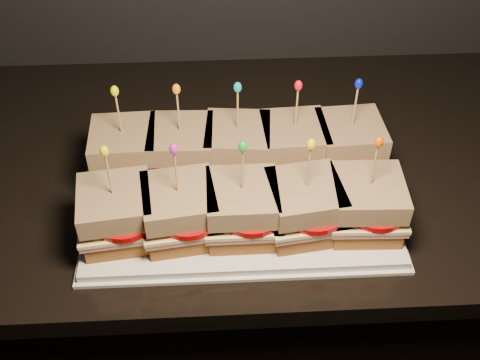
{
  "coord_description": "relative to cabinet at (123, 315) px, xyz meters",
  "views": [
    {
      "loc": [
        0.69,
        0.92,
        1.55
      ],
      "look_at": [
        0.73,
        1.58,
        0.93
      ],
      "focal_mm": 45.0,
      "sensor_mm": 36.0,
      "label": 1
    }
  ],
  "objects": [
    {
      "name": "sandwich_1_pick",
      "position": [
        0.17,
        -0.05,
        0.58
      ],
      "size": [
        0.0,
        0.0,
        0.09
      ],
      "primitive_type": "cylinder",
      "color": "tan",
      "rests_on": "sandwich_1_bread_top"
    },
    {
      "name": "sandwich_5_bread_top",
      "position": [
        0.08,
        -0.18,
        0.54
      ],
      "size": [
        0.11,
        0.11,
        0.03
      ],
      "primitive_type": "cube",
      "rotation": [
        0.0,
        0.0,
        0.12
      ],
      "color": "#552F0B",
      "rests_on": "sandwich_5_tomato"
    },
    {
      "name": "sandwich_1_bread_bot",
      "position": [
        0.17,
        -0.05,
        0.48
      ],
      "size": [
        0.1,
        0.1,
        0.03
      ],
      "primitive_type": "cube",
      "rotation": [
        0.0,
        0.0,
        -0.04
      ],
      "color": "brown",
      "rests_on": "platter"
    },
    {
      "name": "sandwich_5_ham",
      "position": [
        0.08,
        -0.18,
        0.5
      ],
      "size": [
        0.12,
        0.12,
        0.01
      ],
      "primitive_type": "cube",
      "rotation": [
        0.0,
        0.0,
        0.12
      ],
      "color": "#B1685D",
      "rests_on": "sandwich_5_bread_bot"
    },
    {
      "name": "sandwich_0_pick",
      "position": [
        0.08,
        -0.05,
        0.58
      ],
      "size": [
        0.0,
        0.0,
        0.09
      ],
      "primitive_type": "cylinder",
      "color": "tan",
      "rests_on": "sandwich_0_bread_top"
    },
    {
      "name": "sandwich_7_frill",
      "position": [
        0.25,
        -0.18,
        0.63
      ],
      "size": [
        0.01,
        0.01,
        0.02
      ],
      "primitive_type": "ellipsoid",
      "color": "green",
      "rests_on": "sandwich_7_pick"
    },
    {
      "name": "sandwich_7_tomato",
      "position": [
        0.27,
        -0.19,
        0.52
      ],
      "size": [
        0.1,
        0.1,
        0.01
      ],
      "primitive_type": "cylinder",
      "color": "#B00508",
      "rests_on": "sandwich_7_cheese"
    },
    {
      "name": "sandwich_3_pick",
      "position": [
        0.34,
        -0.05,
        0.58
      ],
      "size": [
        0.0,
        0.0,
        0.09
      ],
      "primitive_type": "cylinder",
      "color": "tan",
      "rests_on": "sandwich_3_bread_top"
    },
    {
      "name": "sandwich_8_pick",
      "position": [
        0.34,
        -0.18,
        0.58
      ],
      "size": [
        0.0,
        0.0,
        0.09
      ],
      "primitive_type": "cylinder",
      "color": "tan",
      "rests_on": "sandwich_8_bread_top"
    },
    {
      "name": "sandwich_9_cheese",
      "position": [
        0.43,
        -0.18,
        0.51
      ],
      "size": [
        0.11,
        0.11,
        0.01
      ],
      "primitive_type": "cube",
      "rotation": [
        0.0,
        0.0,
        -0.03
      ],
      "color": "#FFF2A3",
      "rests_on": "sandwich_9_ham"
    },
    {
      "name": "sandwich_9_tomato",
      "position": [
        0.44,
        -0.19,
        0.52
      ],
      "size": [
        0.1,
        0.1,
        0.01
      ],
      "primitive_type": "cylinder",
      "color": "#B00508",
      "rests_on": "sandwich_9_cheese"
    },
    {
      "name": "sandwich_6_frill",
      "position": [
        0.17,
        -0.18,
        0.63
      ],
      "size": [
        0.01,
        0.01,
        0.02
      ],
      "primitive_type": "ellipsoid",
      "color": "#C11DA1",
      "rests_on": "sandwich_6_pick"
    },
    {
      "name": "sandwich_1_tomato",
      "position": [
        0.18,
        -0.06,
        0.52
      ],
      "size": [
        0.1,
        0.1,
        0.01
      ],
      "primitive_type": "cylinder",
      "color": "#B00508",
      "rests_on": "sandwich_1_cheese"
    },
    {
      "name": "sandwich_9_frill",
      "position": [
        0.43,
        -0.18,
        0.63
      ],
      "size": [
        0.01,
        0.01,
        0.02
      ],
      "primitive_type": "ellipsoid",
      "color": "#EE4A01",
      "rests_on": "sandwich_9_pick"
    },
    {
      "name": "sandwich_0_bread_bot",
      "position": [
        0.08,
        -0.05,
        0.48
      ],
      "size": [
        0.1,
        0.1,
        0.03
      ],
      "primitive_type": "cube",
      "rotation": [
        0.0,
        0.0,
        0.03
      ],
      "color": "brown",
      "rests_on": "platter"
    },
    {
      "name": "sandwich_0_tomato",
      "position": [
        0.09,
        -0.06,
        0.52
      ],
      "size": [
        0.1,
        0.1,
        0.01
      ],
      "primitive_type": "cylinder",
      "color": "#B00508",
      "rests_on": "sandwich_0_cheese"
    },
    {
      "name": "sandwich_2_bread_bot",
      "position": [
        0.25,
        -0.05,
        0.48
      ],
      "size": [
        0.11,
        0.11,
        0.03
      ],
      "primitive_type": "cube",
      "rotation": [
        0.0,
        0.0,
        -0.09
      ],
      "color": "brown",
      "rests_on": "platter"
    },
    {
      "name": "sandwich_2_pick",
      "position": [
        0.25,
        -0.05,
        0.58
      ],
      "size": [
        0.0,
        0.0,
        0.09
      ],
      "primitive_type": "cylinder",
      "color": "tan",
      "rests_on": "sandwich_2_bread_top"
    },
    {
      "name": "sandwich_7_ham",
      "position": [
        0.25,
        -0.18,
        0.5
      ],
      "size": [
        0.11,
        0.1,
        0.01
      ],
      "primitive_type": "cube",
      "rotation": [
        0.0,
        0.0,
        0.01
      ],
      "color": "#B1685D",
      "rests_on": "sandwich_7_bread_bot"
    },
    {
      "name": "sandwich_6_tomato",
      "position": [
        0.18,
        -0.19,
        0.52
      ],
      "size": [
        0.1,
        0.1,
        0.01
      ],
      "primitive_type": "cylinder",
      "color": "#B00508",
      "rests_on": "sandwich_6_cheese"
    },
    {
      "name": "sandwich_0_ham",
      "position": [
        0.08,
        -0.05,
        0.5
      ],
      "size": [
        0.11,
        0.11,
        0.01
      ],
      "primitive_type": "cube",
      "rotation": [
        0.0,
        0.0,
        0.03
      ],
      "color": "#B1685D",
      "rests_on": "sandwich_0_bread_bot"
    },
    {
      "name": "sandwich_1_bread_top",
      "position": [
        0.17,
        -0.05,
        0.54
      ],
      "size": [
        0.1,
        0.1,
        0.03
      ],
      "primitive_type": "cube",
      "rotation": [
        0.0,
        0.0,
        -0.04
      ],
      "color": "#552F0B",
      "rests_on": "sandwich_1_tomato"
    },
    {
      "name": "sandwich_3_bread_bot",
      "position": [
        0.34,
        -0.05,
        0.48
      ],
      "size": [
        0.1,
        0.1,
        0.03
      ],
      "primitive_type": "cube",
      "rotation": [
        0.0,
        0.0,
        0.05
      ],
      "color": "brown",
      "rests_on": "platter"
    },
    {
      "name": "sandwich_6_cheese",
      "position": [
        0.17,
        -0.18,
        0.51
      ],
      "size": [
        0.12,
        0.12,
        0.01
      ],
      "primitive_type": "cube",
      "rotation": [
        0.0,
        0.0,
        0.13
      ],
      "color": "#FFF2A3",
      "rests_on": "sandwich_6_ham"
    },
    {
      "name": "sandwich_4_pick",
      "position": [
        0.43,
        -0.05,
        0.58
      ],
      "size": [
        0.0,
        0.0,
        0.09
      ],
      "primitive_type": "cylinder",
      "color": "tan",
      "rests_on": "sandwich_4_bread_top"
    },
    {
      "name": "sandwich_5_tomato",
      "position": [
        0.09,
        -0.19,
        0.52
      ],
      "size": [
        0.1,
        0.1,
        0.01
      ],
      "primitive_type": "cylinder",
      "color": "#B00508",
      "rests_on": "sandwich_5_cheese"
    },
    {
      "name": "sandwich_0_bread_top",
      "position": [
        0.08,
        -0.05,
        0.54
      ],
      "size": [
        0.1,
        0.1,
        0.03
      ],
      "primitive_type": "cube",
      "rotation": [
        0.0,
        0.0,
        0.03
      ],
      "color": "#552F0B",
      "rests_on": "sandwich_0_tomato"
    },
    {
      "name": "sandwich_3_ham",
      "position": [
        0.34,
        -0.05,
        0.5
      ],
      "size": [
        0.11,
        0.11,
        0.01
      ],
      "primitive_type": "cube",
      "rotation": [
        0.0,
        0.0,
        0.05
      ],
      "color": "#B1685D",
      "rests_on": "sandwich_3_bread_bot"
    },
    {
      "name": "cabinet",
      "position": [
        0.0,
        0.0,
        0.0
      ],
      "size": [
        2.2,
        0.6,
        0.84
      ],
      "primitive_type": "cube",
      "color": "black",
      "rests_on": "ground"
    },
    {
      "name": "sandwich_4_bread_bot",
      "position": [
        0.43,
        -0.05,
        0.48
      ],
      "size": [
        0.1,
        0.1,
        0.03
      ],
      "primitive_type": "cube",
      "rotation": [
        0.0,
        0.0,
        0.06
      ],
      "color": "brown",
      "rests_on": "platter"
    },
    {
      "name": "sandwich_2_cheese",
      "position": [
        0.25,
        -0.05,
        0.51
      ],
      "size": [
        0.12,
        0.11,
        0.01
      ],
      "primitive_type": "cube",
      "rotation": [
        0.0,
        0.0,
        -0.09
      ],
      "color": "#FFF2A3",
      "rests_on": "sandwich_2_ham"
    },
    {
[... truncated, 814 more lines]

